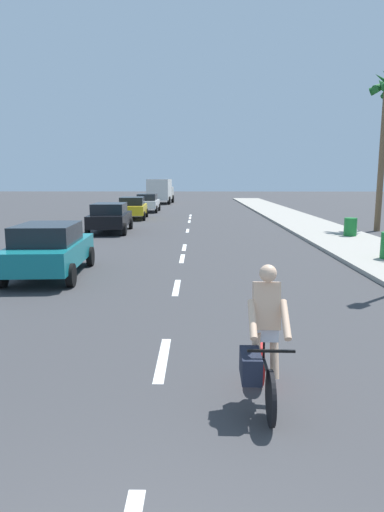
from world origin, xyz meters
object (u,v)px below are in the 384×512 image
Objects in this scene: cyclist at (263,342)px; parked_car_black at (110,217)px; delivery_truck at (160,191)px; parked_car_teal at (50,248)px; trash_bin_far at (350,227)px; parked_car_white at (148,202)px; parked_car_yellow at (133,207)px.

cyclist reaches higher than parked_car_black.
cyclist is at bearing -81.01° from delivery_truck.
parked_car_teal is 14.54m from trash_bin_far.
parked_car_teal is 26.04m from parked_car_white.
parked_car_black is 0.71× the size of delivery_truck.
parked_car_yellow is at bearing 87.34° from parked_car_black.
cyclist is 2.11× the size of trash_bin_far.
delivery_truck is at bearing 86.48° from parked_car_teal.
delivery_truck reaches higher than parked_car_white.
delivery_truck is (-5.14, 46.84, 0.67)m from cyclist.
parked_car_yellow is 0.70× the size of delivery_truck.
trash_bin_far is (11.68, -30.64, -0.93)m from delivery_truck.
parked_car_yellow is (0.05, 8.11, -0.00)m from parked_car_black.
delivery_truck reaches higher than trash_bin_far.
delivery_truck is at bearing 86.29° from parked_car_yellow.
trash_bin_far is (11.72, -17.47, -0.27)m from parked_car_white.
parked_car_teal is at bearing -91.76° from parked_car_yellow.
parked_car_teal is 19.20m from parked_car_yellow.
cyclist reaches higher than trash_bin_far.
parked_car_black is 8.11m from parked_car_yellow.
delivery_truck reaches higher than parked_car_yellow.
delivery_truck is at bearing 110.87° from trash_bin_far.
trash_bin_far is at bearing -44.08° from parked_car_yellow.
delivery_truck is at bearing 89.94° from parked_car_white.
parked_car_teal is 5.14× the size of trash_bin_far.
delivery_truck is at bearing -82.38° from cyclist.
parked_car_teal is (-5.20, 7.63, 0.01)m from cyclist.
delivery_truck is (0.07, 39.21, 0.66)m from parked_car_teal.
parked_car_black is 1.02× the size of parked_car_yellow.
cyclist is 47.12m from delivery_truck.
parked_car_teal reaches higher than trash_bin_far.
parked_car_white is at bearing 123.86° from trash_bin_far.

